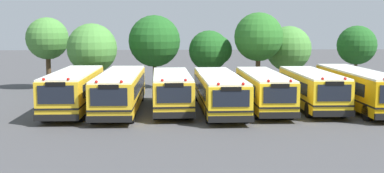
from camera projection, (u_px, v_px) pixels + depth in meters
The scene contains 15 objects.
ground_plane at pixel (218, 110), 31.71m from camera, with size 160.00×160.00×0.00m, color #424244.
school_bus_0 at pixel (74, 89), 31.03m from camera, with size 2.63×10.21×2.78m.
school_bus_1 at pixel (121, 90), 31.21m from camera, with size 2.78×11.39×2.69m.
school_bus_2 at pixel (172, 90), 31.30m from camera, with size 2.67×9.29×2.64m.
school_bus_3 at pixel (219, 90), 31.30m from camera, with size 2.67×11.52×2.56m.
school_bus_4 at pixel (263, 89), 31.86m from camera, with size 2.58×10.39×2.60m.
school_bus_5 at pixel (311, 88), 31.95m from camera, with size 2.74×9.62×2.67m.
school_bus_6 at pixel (358, 88), 32.00m from camera, with size 2.67×11.58×2.76m.
tree_0 at pixel (47, 39), 41.49m from camera, with size 3.75×3.75×6.43m.
tree_1 at pixel (92, 49), 39.34m from camera, with size 4.22×4.22×5.89m.
tree_2 at pixel (155, 41), 41.92m from camera, with size 4.66×4.66×6.64m.
tree_3 at pixel (211, 50), 42.04m from camera, with size 3.92×3.64×5.28m.
tree_4 at pixel (258, 36), 40.30m from camera, with size 4.22×4.22×6.84m.
tree_5 at pixel (288, 48), 42.86m from camera, with size 4.17×4.17×5.67m.
tree_6 at pixel (357, 46), 42.46m from camera, with size 3.57×3.57×5.71m.
Camera 1 is at (-3.49, -31.09, 5.67)m, focal length 43.52 mm.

